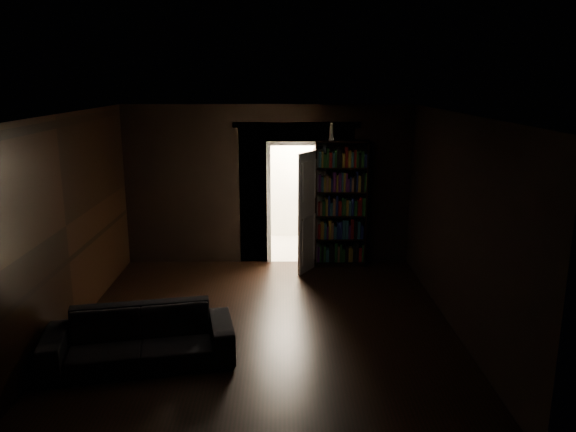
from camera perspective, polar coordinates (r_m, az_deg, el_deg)
name	(u,v)px	position (r m, az deg, el deg)	size (l,w,h in m)	color
ground	(264,327)	(7.63, -2.45, -11.18)	(5.50, 5.50, 0.00)	black
room_walls	(264,188)	(8.14, -2.42, 2.89)	(5.02, 5.61, 2.84)	black
kitchen_alcove	(295,184)	(10.97, 0.70, 3.24)	(2.20, 1.80, 2.60)	#B7AEA0
sofa	(140,329)	(6.81, -14.82, -11.08)	(2.12, 0.92, 0.82)	black
bookshelf	(340,204)	(9.79, 5.34, 1.23)	(0.90, 0.32, 2.20)	black
refrigerator	(323,201)	(11.31, 3.60, 1.54)	(0.74, 0.68, 1.65)	white
door	(311,211)	(9.55, 2.40, 0.50)	(0.85, 0.05, 2.05)	white
figurine	(331,131)	(9.63, 4.43, 8.57)	(0.10, 0.10, 0.30)	silver
bottles	(324,154)	(11.10, 3.68, 6.27)	(0.60, 0.08, 0.24)	black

